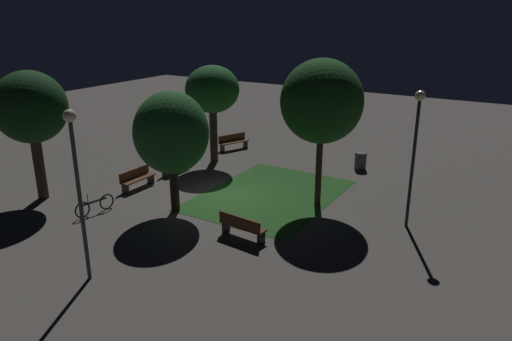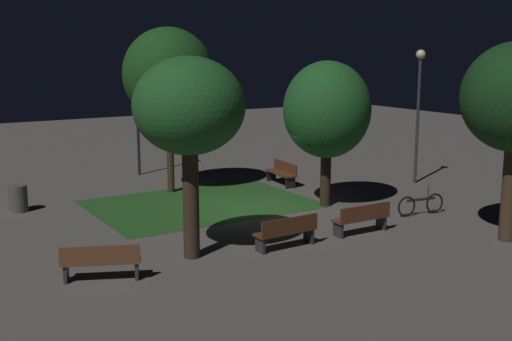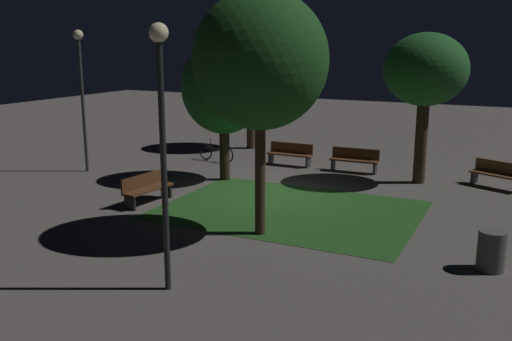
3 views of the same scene
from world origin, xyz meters
The scene contains 14 objects.
ground_plane centered at (0.00, 0.00, 0.00)m, with size 60.00×60.00×0.00m, color #56514C.
grass_lawn centered at (-1.03, 1.34, 0.01)m, with size 7.27×5.38×0.01m, color #23511E.
bench_near_trees centered at (-1.31, -4.31, 0.48)m, with size 1.81×0.54×0.88m.
bench_back_row centered at (1.31, -4.31, 0.48)m, with size 1.80×0.50×0.88m.
bench_front_right centered at (-6.31, -4.10, 0.48)m, with size 1.84×1.16×0.88m.
bench_front_left centered at (3.15, 2.55, 0.48)m, with size 0.66×1.84×0.88m.
tree_lawn_side centered at (-3.79, -3.65, 3.82)m, with size 2.79×2.79×5.10m.
tree_near_wall centered at (2.47, -1.08, 3.24)m, with size 2.92×2.92×4.88m.
tree_tall_center centered at (-1.14, 3.56, 4.33)m, with size 3.27×3.27×6.02m.
tree_right_canopy centered at (4.32, -6.91, 3.93)m, with size 2.96×2.96×5.47m.
lamp_post_near_wall centered at (7.81, 0.04, 3.47)m, with size 0.36×0.36×5.21m.
lamp_post_plaza_west centered at (-0.92, 7.32, 3.42)m, with size 0.36×0.36×5.12m.
trash_bin centered at (-6.58, 3.51, 0.44)m, with size 0.58×0.58×0.88m, color #4C4C4C.
bicycle centered at (4.32, -3.67, 0.34)m, with size 1.75×0.31×0.93m.
Camera 1 is at (16.14, 10.95, 7.76)m, focal length 33.64 mm.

